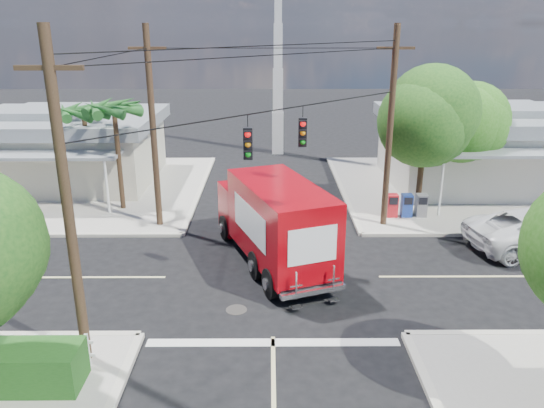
{
  "coord_description": "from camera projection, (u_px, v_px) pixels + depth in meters",
  "views": [
    {
      "loc": [
        -0.1,
        -17.84,
        8.97
      ],
      "look_at": [
        0.0,
        2.0,
        2.2
      ],
      "focal_mm": 35.0,
      "sensor_mm": 36.0,
      "label": 1
    }
  ],
  "objects": [
    {
      "name": "sidewalk_ne",
      "position": [
        462.0,
        189.0,
        30.1
      ],
      "size": [
        14.12,
        14.12,
        0.14
      ],
      "color": "#A6A196",
      "rests_on": "ground"
    },
    {
      "name": "ground",
      "position": [
        272.0,
        277.0,
        19.78
      ],
      "size": [
        120.0,
        120.0,
        0.0
      ],
      "primitive_type": "plane",
      "color": "black",
      "rests_on": "ground"
    },
    {
      "name": "parked_car",
      "position": [
        541.0,
        231.0,
        21.89
      ],
      "size": [
        6.5,
        3.85,
        1.7
      ],
      "primitive_type": "imported",
      "rotation": [
        0.0,
        0.0,
        1.75
      ],
      "color": "silver",
      "rests_on": "ground"
    },
    {
      "name": "road_markings",
      "position": [
        272.0,
        296.0,
        18.38
      ],
      "size": [
        32.0,
        32.0,
        0.01
      ],
      "color": "beige",
      "rests_on": "ground"
    },
    {
      "name": "radio_tower",
      "position": [
        278.0,
        74.0,
        36.89
      ],
      "size": [
        0.8,
        0.8,
        17.0
      ],
      "color": "silver",
      "rests_on": "ground"
    },
    {
      "name": "tree_ne_back",
      "position": [
        464.0,
        123.0,
        26.95
      ],
      "size": [
        3.77,
        3.66,
        5.82
      ],
      "color": "#422D1C",
      "rests_on": "sidewalk_ne"
    },
    {
      "name": "building_nw",
      "position": [
        65.0,
        146.0,
        30.8
      ],
      "size": [
        10.8,
        10.2,
        4.3
      ],
      "color": "beige",
      "rests_on": "sidewalk_nw"
    },
    {
      "name": "sidewalk_nw",
      "position": [
        79.0,
        189.0,
        30.0
      ],
      "size": [
        14.12,
        14.12,
        0.14
      ],
      "color": "#A6A196",
      "rests_on": "ground"
    },
    {
      "name": "vending_boxes",
      "position": [
        407.0,
        205.0,
        25.45
      ],
      "size": [
        1.9,
        0.5,
        1.1
      ],
      "color": "red",
      "rests_on": "sidewalk_ne"
    },
    {
      "name": "delivery_truck",
      "position": [
        274.0,
        221.0,
        20.48
      ],
      "size": [
        4.88,
        8.14,
        3.39
      ],
      "color": "black",
      "rests_on": "ground"
    },
    {
      "name": "palm_nw_back",
      "position": [
        83.0,
        113.0,
        26.74
      ],
      "size": [
        3.01,
        3.08,
        5.19
      ],
      "color": "#422D1C",
      "rests_on": "sidewalk_nw"
    },
    {
      "name": "tree_ne_front",
      "position": [
        426.0,
        119.0,
        24.67
      ],
      "size": [
        4.21,
        4.14,
        6.66
      ],
      "color": "#422D1C",
      "rests_on": "sidewalk_ne"
    },
    {
      "name": "building_ne",
      "position": [
        489.0,
        146.0,
        30.41
      ],
      "size": [
        11.8,
        10.2,
        4.5
      ],
      "color": "beige",
      "rests_on": "sidewalk_ne"
    },
    {
      "name": "utility_poles",
      "position": [
        230.0,
        145.0,
        19.78
      ],
      "size": [
        12.0,
        10.68,
        9.0
      ],
      "color": "#473321",
      "rests_on": "ground"
    },
    {
      "name": "palm_nw_front",
      "position": [
        114.0,
        111.0,
        25.21
      ],
      "size": [
        3.01,
        3.08,
        5.59
      ],
      "color": "#422D1C",
      "rests_on": "sidewalk_nw"
    }
  ]
}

